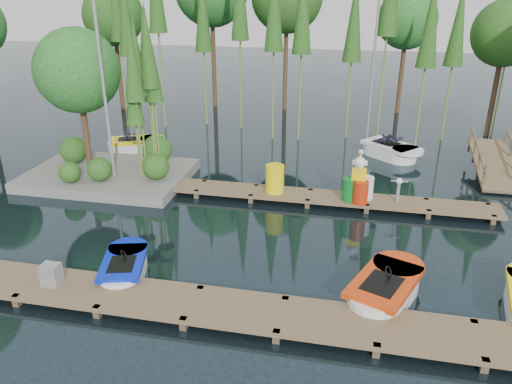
% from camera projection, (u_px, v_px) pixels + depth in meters
% --- Properties ---
extents(ground_plane, '(90.00, 90.00, 0.00)m').
position_uv_depth(ground_plane, '(238.00, 228.00, 16.04)').
color(ground_plane, '#1B2A32').
extents(near_dock, '(18.00, 1.50, 0.50)m').
position_uv_depth(near_dock, '(192.00, 304.00, 11.90)').
color(near_dock, brown).
rests_on(near_dock, ground).
extents(far_dock, '(15.00, 1.20, 0.50)m').
position_uv_depth(far_dock, '(281.00, 194.00, 18.00)').
color(far_dock, brown).
rests_on(far_dock, ground).
extents(island, '(6.20, 4.20, 6.75)m').
position_uv_depth(island, '(96.00, 99.00, 18.94)').
color(island, slate).
rests_on(island, ground).
extents(tree_screen, '(34.42, 18.53, 10.31)m').
position_uv_depth(tree_screen, '(248.00, 8.00, 23.54)').
color(tree_screen, '#49311F').
rests_on(tree_screen, ground).
extents(lamp_island, '(0.30, 0.30, 7.25)m').
position_uv_depth(lamp_island, '(102.00, 75.00, 17.65)').
color(lamp_island, gray).
rests_on(lamp_island, ground).
extents(lamp_rear, '(0.30, 0.30, 7.25)m').
position_uv_depth(lamp_rear, '(375.00, 51.00, 23.49)').
color(lamp_rear, gray).
rests_on(lamp_rear, ground).
extents(ramp, '(1.50, 3.94, 1.49)m').
position_uv_depth(ramp, '(495.00, 163.00, 19.94)').
color(ramp, brown).
rests_on(ramp, ground).
extents(boat_blue, '(1.69, 2.60, 0.81)m').
position_uv_depth(boat_blue, '(124.00, 268.00, 13.38)').
color(boat_blue, white).
rests_on(boat_blue, ground).
extents(boat_red, '(2.30, 3.16, 0.97)m').
position_uv_depth(boat_red, '(385.00, 290.00, 12.38)').
color(boat_red, white).
rests_on(boat_red, ground).
extents(boat_yellow_far, '(2.86, 2.10, 1.31)m').
position_uv_depth(boat_yellow_far, '(135.00, 144.00, 23.25)').
color(boat_yellow_far, white).
rests_on(boat_yellow_far, ground).
extents(boat_white_far, '(3.12, 2.94, 1.40)m').
position_uv_depth(boat_white_far, '(390.00, 150.00, 22.30)').
color(boat_white_far, white).
rests_on(boat_white_far, ground).
extents(utility_cabinet, '(0.45, 0.38, 0.55)m').
position_uv_depth(utility_cabinet, '(51.00, 275.00, 12.46)').
color(utility_cabinet, gray).
rests_on(utility_cabinet, near_dock).
extents(yellow_barrel, '(0.67, 0.67, 1.01)m').
position_uv_depth(yellow_barrel, '(275.00, 179.00, 17.82)').
color(yellow_barrel, yellow).
rests_on(yellow_barrel, far_dock).
extents(drum_cluster, '(1.06, 0.97, 1.83)m').
position_uv_depth(drum_cluster, '(359.00, 186.00, 17.11)').
color(drum_cluster, '#0C7020').
rests_on(drum_cluster, far_dock).
extents(seagull_post, '(0.55, 0.30, 0.88)m').
position_uv_depth(seagull_post, '(399.00, 186.00, 16.97)').
color(seagull_post, gray).
rests_on(seagull_post, far_dock).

